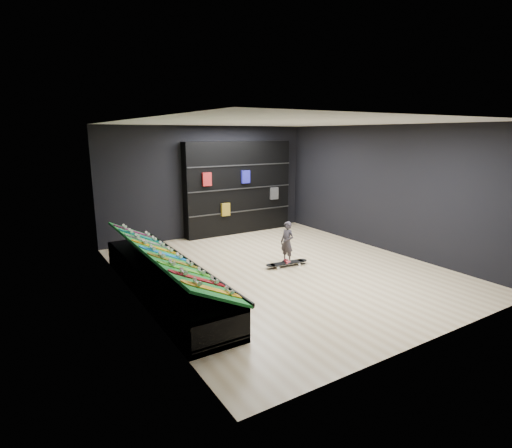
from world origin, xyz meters
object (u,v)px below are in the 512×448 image
display_rack (163,281)px  child (287,250)px  floor_skateboard (287,264)px  back_shelving (239,188)px

display_rack → child: child is taller
child → display_rack: bearing=-100.4°
display_rack → floor_skateboard: display_rack is taller
back_shelving → child: (-0.63, -3.22, -0.93)m
back_shelving → floor_skateboard: back_shelving is taller
display_rack → floor_skateboard: 2.78m
floor_skateboard → child: bearing=-84.0°
back_shelving → floor_skateboard: size_ratio=3.30×
child → floor_skateboard: bearing=167.5°
floor_skateboard → child: 0.31m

